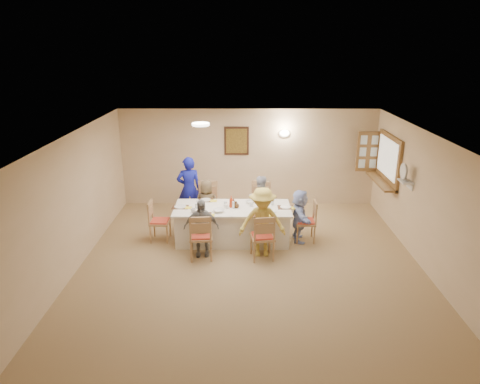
{
  "coord_description": "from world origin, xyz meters",
  "views": [
    {
      "loc": [
        -0.15,
        -7.13,
        4.01
      ],
      "look_at": [
        -0.2,
        1.4,
        1.05
      ],
      "focal_mm": 32.0,
      "sensor_mm": 36.0,
      "label": 1
    }
  ],
  "objects_px": {
    "chair_front_right": "(262,236)",
    "caregiver": "(189,189)",
    "diner_back_right": "(260,202)",
    "diner_front_left": "(201,228)",
    "diner_back_left": "(207,204)",
    "serving_hatch": "(389,160)",
    "diner_right_end": "(299,216)",
    "chair_back_left": "(207,205)",
    "chair_right_end": "(305,221)",
    "chair_back_right": "(259,205)",
    "dining_table": "(233,224)",
    "desk_fan": "(405,174)",
    "condiment_ketchup": "(231,202)",
    "diner_front_right": "(262,222)",
    "chair_front_left": "(201,235)",
    "chair_left_end": "(160,221)"
  },
  "relations": [
    {
      "from": "desk_fan",
      "to": "dining_table",
      "type": "height_order",
      "value": "desk_fan"
    },
    {
      "from": "chair_front_right",
      "to": "desk_fan",
      "type": "bearing_deg",
      "value": -176.68
    },
    {
      "from": "serving_hatch",
      "to": "chair_front_left",
      "type": "relative_size",
      "value": 1.56
    },
    {
      "from": "chair_front_right",
      "to": "diner_right_end",
      "type": "relative_size",
      "value": 0.83
    },
    {
      "from": "desk_fan",
      "to": "diner_back_right",
      "type": "height_order",
      "value": "desk_fan"
    },
    {
      "from": "serving_hatch",
      "to": "diner_right_end",
      "type": "distance_m",
      "value": 2.61
    },
    {
      "from": "chair_right_end",
      "to": "diner_front_left",
      "type": "relative_size",
      "value": 0.76
    },
    {
      "from": "serving_hatch",
      "to": "diner_back_left",
      "type": "bearing_deg",
      "value": -173.58
    },
    {
      "from": "dining_table",
      "to": "chair_left_end",
      "type": "distance_m",
      "value": 1.55
    },
    {
      "from": "chair_front_right",
      "to": "caregiver",
      "type": "bearing_deg",
      "value": -58.29
    },
    {
      "from": "dining_table",
      "to": "diner_back_right",
      "type": "relative_size",
      "value": 1.96
    },
    {
      "from": "chair_back_right",
      "to": "caregiver",
      "type": "xyz_separation_m",
      "value": [
        -1.65,
        0.35,
        0.27
      ]
    },
    {
      "from": "chair_back_left",
      "to": "diner_right_end",
      "type": "distance_m",
      "value": 2.17
    },
    {
      "from": "diner_front_right",
      "to": "desk_fan",
      "type": "bearing_deg",
      "value": 7.98
    },
    {
      "from": "chair_front_left",
      "to": "caregiver",
      "type": "distance_m",
      "value": 2.02
    },
    {
      "from": "diner_back_left",
      "to": "diner_front_right",
      "type": "relative_size",
      "value": 0.81
    },
    {
      "from": "chair_front_right",
      "to": "caregiver",
      "type": "relative_size",
      "value": 0.61
    },
    {
      "from": "chair_back_left",
      "to": "diner_right_end",
      "type": "height_order",
      "value": "diner_right_end"
    },
    {
      "from": "chair_front_right",
      "to": "chair_right_end",
      "type": "xyz_separation_m",
      "value": [
        0.95,
        0.8,
        -0.02
      ]
    },
    {
      "from": "diner_back_right",
      "to": "diner_front_left",
      "type": "xyz_separation_m",
      "value": [
        -1.2,
        -1.36,
        -0.03
      ]
    },
    {
      "from": "caregiver",
      "to": "diner_back_left",
      "type": "bearing_deg",
      "value": 124.29
    },
    {
      "from": "dining_table",
      "to": "chair_back_right",
      "type": "bearing_deg",
      "value": 53.13
    },
    {
      "from": "chair_right_end",
      "to": "diner_back_left",
      "type": "distance_m",
      "value": 2.26
    },
    {
      "from": "chair_left_end",
      "to": "diner_right_end",
      "type": "xyz_separation_m",
      "value": [
        2.97,
        0.0,
        0.13
      ]
    },
    {
      "from": "chair_front_left",
      "to": "diner_back_left",
      "type": "distance_m",
      "value": 1.48
    },
    {
      "from": "chair_front_right",
      "to": "diner_back_right",
      "type": "distance_m",
      "value": 1.49
    },
    {
      "from": "chair_left_end",
      "to": "diner_front_right",
      "type": "xyz_separation_m",
      "value": [
        2.15,
        -0.68,
        0.27
      ]
    },
    {
      "from": "dining_table",
      "to": "chair_back_right",
      "type": "xyz_separation_m",
      "value": [
        0.6,
        0.8,
        0.13
      ]
    },
    {
      "from": "serving_hatch",
      "to": "diner_front_left",
      "type": "distance_m",
      "value": 4.64
    },
    {
      "from": "dining_table",
      "to": "diner_front_right",
      "type": "xyz_separation_m",
      "value": [
        0.6,
        -0.68,
        0.33
      ]
    },
    {
      "from": "desk_fan",
      "to": "chair_back_left",
      "type": "distance_m",
      "value": 4.31
    },
    {
      "from": "serving_hatch",
      "to": "chair_front_right",
      "type": "relative_size",
      "value": 1.58
    },
    {
      "from": "chair_back_left",
      "to": "diner_back_left",
      "type": "bearing_deg",
      "value": -87.73
    },
    {
      "from": "chair_right_end",
      "to": "diner_back_left",
      "type": "xyz_separation_m",
      "value": [
        -2.15,
        0.68,
        0.12
      ]
    },
    {
      "from": "dining_table",
      "to": "diner_front_right",
      "type": "relative_size",
      "value": 1.72
    },
    {
      "from": "desk_fan",
      "to": "diner_back_left",
      "type": "height_order",
      "value": "desk_fan"
    },
    {
      "from": "serving_hatch",
      "to": "diner_front_right",
      "type": "xyz_separation_m",
      "value": [
        -2.97,
        -1.83,
        -0.79
      ]
    },
    {
      "from": "diner_back_right",
      "to": "diner_front_right",
      "type": "height_order",
      "value": "diner_front_right"
    },
    {
      "from": "dining_table",
      "to": "diner_front_left",
      "type": "bearing_deg",
      "value": -131.42
    },
    {
      "from": "dining_table",
      "to": "diner_front_left",
      "type": "relative_size",
      "value": 2.06
    },
    {
      "from": "diner_front_left",
      "to": "chair_back_right",
      "type": "bearing_deg",
      "value": 46.7
    },
    {
      "from": "chair_right_end",
      "to": "diner_back_right",
      "type": "bearing_deg",
      "value": -125.02
    },
    {
      "from": "chair_back_right",
      "to": "chair_front_left",
      "type": "xyz_separation_m",
      "value": [
        -1.2,
        -1.6,
        -0.03
      ]
    },
    {
      "from": "desk_fan",
      "to": "condiment_ketchup",
      "type": "bearing_deg",
      "value": 176.7
    },
    {
      "from": "diner_back_left",
      "to": "diner_right_end",
      "type": "bearing_deg",
      "value": 169.43
    },
    {
      "from": "chair_front_right",
      "to": "diner_right_end",
      "type": "bearing_deg",
      "value": -144.23
    },
    {
      "from": "chair_back_left",
      "to": "chair_right_end",
      "type": "xyz_separation_m",
      "value": [
        2.15,
        -0.8,
        -0.06
      ]
    },
    {
      "from": "desk_fan",
      "to": "diner_right_end",
      "type": "relative_size",
      "value": 0.26
    },
    {
      "from": "dining_table",
      "to": "caregiver",
      "type": "bearing_deg",
      "value": 132.4
    },
    {
      "from": "serving_hatch",
      "to": "chair_front_right",
      "type": "distance_m",
      "value": 3.7
    }
  ]
}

